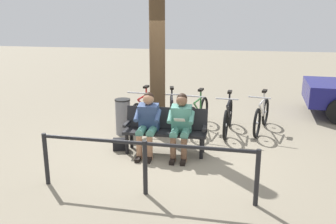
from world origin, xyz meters
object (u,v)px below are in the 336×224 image
(bench, at_px, (166,127))
(person_companion, at_px, (148,121))
(bicycle_purple, at_px, (261,116))
(bicycle_black, at_px, (198,114))
(bicycle_orange, at_px, (144,110))
(tree_trunk, at_px, (157,53))
(litter_bin, at_px, (123,117))
(bicycle_silver, at_px, (228,117))
(handbag, at_px, (121,144))
(person_reading, at_px, (181,122))
(bicycle_green, at_px, (172,112))

(bench, bearing_deg, person_companion, 27.11)
(person_companion, distance_m, bicycle_purple, 2.91)
(bicycle_purple, bearing_deg, bicycle_black, -71.15)
(bicycle_orange, bearing_deg, tree_trunk, 43.52)
(litter_bin, height_order, bicycle_black, bicycle_black)
(bicycle_silver, xyz_separation_m, bicycle_orange, (2.03, -0.22, 0.00))
(bench, bearing_deg, handbag, 5.12)
(person_companion, height_order, bicycle_purple, person_companion)
(bicycle_black, bearing_deg, bicycle_silver, 89.92)
(bicycle_silver, bearing_deg, tree_trunk, -70.77)
(person_reading, height_order, bicycle_silver, person_reading)
(bicycle_black, bearing_deg, person_reading, 4.82)
(person_reading, relative_size, tree_trunk, 0.33)
(litter_bin, xyz_separation_m, bicycle_purple, (-3.06, -0.80, -0.04))
(tree_trunk, relative_size, bicycle_orange, 2.16)
(person_reading, height_order, handbag, person_reading)
(person_companion, bearing_deg, bicycle_green, -95.56)
(bench, bearing_deg, bicycle_silver, -129.88)
(person_companion, relative_size, bicycle_green, 0.73)
(bench, height_order, person_reading, person_reading)
(bicycle_black, xyz_separation_m, bicycle_orange, (1.34, -0.10, 0.00))
(bicycle_black, distance_m, bicycle_green, 0.64)
(person_companion, xyz_separation_m, handbag, (0.58, -0.07, -0.54))
(tree_trunk, bearing_deg, bicycle_orange, -52.90)
(tree_trunk, bearing_deg, person_reading, 121.31)
(bicycle_silver, distance_m, bicycle_black, 0.70)
(tree_trunk, relative_size, bicycle_green, 2.19)
(handbag, xyz_separation_m, bicycle_green, (-0.72, -1.73, 0.24))
(person_reading, bearing_deg, bicycle_orange, -57.61)
(tree_trunk, height_order, litter_bin, tree_trunk)
(handbag, relative_size, bicycle_silver, 0.18)
(bicycle_purple, distance_m, bicycle_orange, 2.78)
(tree_trunk, xyz_separation_m, bicycle_purple, (-2.29, -0.69, -1.45))
(tree_trunk, bearing_deg, bicycle_black, -147.14)
(person_companion, bearing_deg, bicycle_silver, -133.59)
(bicycle_purple, distance_m, bicycle_black, 1.45)
(person_companion, relative_size, bicycle_black, 0.72)
(person_reading, height_order, person_companion, same)
(person_companion, height_order, bicycle_black, person_companion)
(bicycle_silver, height_order, bicycle_green, same)
(person_companion, relative_size, tree_trunk, 0.33)
(bench, relative_size, handbag, 5.36)
(litter_bin, xyz_separation_m, bicycle_black, (-1.62, -0.67, -0.04))
(bench, distance_m, tree_trunk, 1.69)
(handbag, relative_size, bicycle_black, 0.18)
(bicycle_purple, height_order, bicycle_orange, same)
(person_companion, xyz_separation_m, bicycle_black, (-0.78, -1.72, -0.30))
(bicycle_black, height_order, bicycle_green, same)
(bench, xyz_separation_m, bicycle_orange, (0.87, -1.65, -0.15))
(litter_bin, relative_size, bicycle_green, 0.49)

